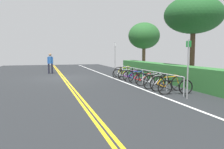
% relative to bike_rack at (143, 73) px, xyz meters
% --- Properties ---
extents(ground_plane, '(34.07, 13.00, 0.05)m').
position_rel_bike_rack_xyz_m(ground_plane, '(-4.33, -4.26, -0.65)').
color(ground_plane, '#232628').
extents(centre_line_yellow_inner, '(30.66, 0.10, 0.00)m').
position_rel_bike_rack_xyz_m(centre_line_yellow_inner, '(-4.33, -4.34, -0.62)').
color(centre_line_yellow_inner, gold).
rests_on(centre_line_yellow_inner, ground_plane).
extents(centre_line_yellow_outer, '(30.66, 0.10, 0.00)m').
position_rel_bike_rack_xyz_m(centre_line_yellow_outer, '(-4.33, -4.18, -0.62)').
color(centre_line_yellow_outer, gold).
rests_on(centre_line_yellow_outer, ground_plane).
extents(bike_lane_stripe_white, '(30.66, 0.12, 0.00)m').
position_rel_bike_rack_xyz_m(bike_lane_stripe_white, '(-4.33, -0.89, -0.62)').
color(bike_lane_stripe_white, white).
rests_on(bike_lane_stripe_white, ground_plane).
extents(bike_rack, '(8.57, 0.05, 0.83)m').
position_rel_bike_rack_xyz_m(bike_rack, '(0.00, 0.00, 0.00)').
color(bike_rack, '#9EA0A5').
rests_on(bike_rack, ground_plane).
extents(bicycle_0, '(0.57, 1.74, 0.79)m').
position_rel_bike_rack_xyz_m(bicycle_0, '(-3.78, 0.13, -0.25)').
color(bicycle_0, black).
rests_on(bicycle_0, ground_plane).
extents(bicycle_1, '(0.46, 1.72, 0.70)m').
position_rel_bike_rack_xyz_m(bicycle_1, '(-2.80, -0.15, -0.30)').
color(bicycle_1, black).
rests_on(bicycle_1, ground_plane).
extents(bicycle_2, '(0.54, 1.69, 0.70)m').
position_rel_bike_rack_xyz_m(bicycle_2, '(-1.87, -0.05, -0.29)').
color(bicycle_2, black).
rests_on(bicycle_2, ground_plane).
extents(bicycle_3, '(0.66, 1.65, 0.74)m').
position_rel_bike_rack_xyz_m(bicycle_3, '(-0.91, -0.04, -0.28)').
color(bicycle_3, black).
rests_on(bicycle_3, ground_plane).
extents(bicycle_4, '(0.68, 1.64, 0.68)m').
position_rel_bike_rack_xyz_m(bicycle_4, '(-0.00, 0.01, -0.31)').
color(bicycle_4, black).
rests_on(bicycle_4, ground_plane).
extents(bicycle_5, '(0.46, 1.76, 0.75)m').
position_rel_bike_rack_xyz_m(bicycle_5, '(0.97, 0.05, -0.27)').
color(bicycle_5, black).
rests_on(bicycle_5, ground_plane).
extents(bicycle_6, '(0.60, 1.70, 0.76)m').
position_rel_bike_rack_xyz_m(bicycle_6, '(1.92, -0.08, -0.26)').
color(bicycle_6, black).
rests_on(bicycle_6, ground_plane).
extents(bicycle_7, '(0.46, 1.85, 0.78)m').
position_rel_bike_rack_xyz_m(bicycle_7, '(2.85, 0.05, -0.26)').
color(bicycle_7, black).
rests_on(bicycle_7, ground_plane).
extents(bicycle_8, '(0.46, 1.65, 0.69)m').
position_rel_bike_rack_xyz_m(bicycle_8, '(3.71, -0.07, -0.30)').
color(bicycle_8, black).
rests_on(bicycle_8, ground_plane).
extents(pedestrian, '(0.32, 0.47, 1.71)m').
position_rel_bike_rack_xyz_m(pedestrian, '(-7.88, -5.05, 0.37)').
color(pedestrian, '#1E1E2D').
rests_on(pedestrian, ground_plane).
extents(sign_post_near, '(0.36, 0.09, 2.60)m').
position_rel_bike_rack_xyz_m(sign_post_near, '(-5.24, -0.12, 0.92)').
color(sign_post_near, gray).
rests_on(sign_post_near, ground_plane).
extents(sign_post_far, '(0.36, 0.07, 2.35)m').
position_rel_bike_rack_xyz_m(sign_post_far, '(4.76, -0.18, 0.79)').
color(sign_post_far, gray).
rests_on(sign_post_far, ground_plane).
extents(hedge_backdrop, '(17.52, 1.02, 1.09)m').
position_rel_bike_rack_xyz_m(hedge_backdrop, '(1.50, 1.78, -0.08)').
color(hedge_backdrop, '#2D6B30').
rests_on(hedge_backdrop, ground_plane).
extents(tree_near_left, '(2.67, 2.67, 4.33)m').
position_rel_bike_rack_xyz_m(tree_near_left, '(-5.96, 2.69, 2.57)').
color(tree_near_left, brown).
rests_on(tree_near_left, ground_plane).
extents(tree_mid, '(3.41, 3.41, 5.09)m').
position_rel_bike_rack_xyz_m(tree_mid, '(0.66, 2.87, 3.35)').
color(tree_mid, '#473323').
rests_on(tree_mid, ground_plane).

